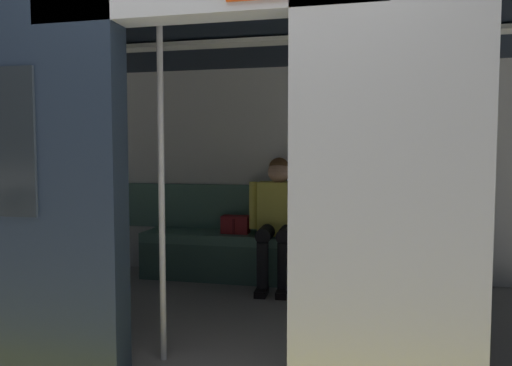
{
  "coord_description": "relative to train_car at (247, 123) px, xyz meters",
  "views": [
    {
      "loc": [
        -0.73,
        2.15,
        1.22
      ],
      "look_at": [
        -0.01,
        -1.19,
        1.0
      ],
      "focal_mm": 32.81,
      "sensor_mm": 36.0,
      "label": 1
    }
  ],
  "objects": [
    {
      "name": "handbag",
      "position": [
        0.35,
        -1.01,
        -0.9
      ],
      "size": [
        0.26,
        0.15,
        0.17
      ],
      "color": "maroon",
      "rests_on": "bench_seat"
    },
    {
      "name": "grab_pole_door",
      "position": [
        0.32,
        0.78,
        -0.42
      ],
      "size": [
        0.04,
        0.04,
        2.04
      ],
      "primitive_type": "cylinder",
      "color": "silver",
      "rests_on": "ground_plane"
    },
    {
      "name": "bench_seat",
      "position": [
        -0.05,
        -0.98,
        -1.09
      ],
      "size": [
        2.62,
        0.44,
        0.45
      ],
      "color": "#4C7566",
      "rests_on": "ground_plane"
    },
    {
      "name": "person_seated",
      "position": [
        -0.07,
        -0.93,
        -0.76
      ],
      "size": [
        0.55,
        0.68,
        1.18
      ],
      "color": "#D8CC4C",
      "rests_on": "ground_plane"
    },
    {
      "name": "book",
      "position": [
        -0.44,
        -1.0,
        -0.97
      ],
      "size": [
        0.22,
        0.26,
        0.03
      ],
      "primitive_type": "cube",
      "rotation": [
        0.0,
        0.0,
        -0.38
      ],
      "color": "#B22D2D",
      "rests_on": "bench_seat"
    },
    {
      "name": "train_car",
      "position": [
        0.0,
        0.0,
        0.0
      ],
      "size": [
        6.4,
        2.63,
        2.18
      ],
      "color": "#ADAFB5",
      "rests_on": "ground_plane"
    }
  ]
}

